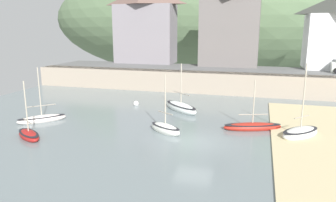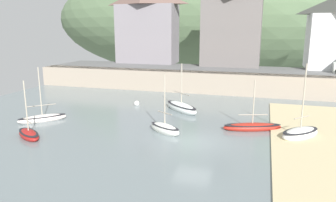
{
  "view_description": "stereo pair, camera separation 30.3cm",
  "coord_description": "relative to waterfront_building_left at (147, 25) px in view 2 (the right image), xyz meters",
  "views": [
    {
      "loc": [
        4.0,
        -19.94,
        7.42
      ],
      "look_at": [
        -3.1,
        4.46,
        1.63
      ],
      "focal_mm": 34.18,
      "sensor_mm": 36.0,
      "label": 1
    },
    {
      "loc": [
        4.29,
        -19.86,
        7.42
      ],
      "look_at": [
        -3.1,
        4.46,
        1.63
      ],
      "focal_mm": 34.18,
      "sensor_mm": 36.0,
      "label": 2
    }
  ],
  "objects": [
    {
      "name": "mooring_buoy",
      "position": [
        4.96,
        -16.54,
        -7.79
      ],
      "size": [
        0.54,
        0.54,
        0.54
      ],
      "color": "silver",
      "rests_on": "ground"
    },
    {
      "name": "sailboat_far_left",
      "position": [
        10.18,
        -23.85,
        -7.66
      ],
      "size": [
        2.92,
        2.24,
        4.44
      ],
      "rotation": [
        0.0,
        0.0,
        -0.53
      ],
      "color": "silver",
      "rests_on": "ground"
    },
    {
      "name": "motorboat_with_cabin",
      "position": [
        19.52,
        -22.18,
        -7.65
      ],
      "size": [
        3.27,
        3.41,
        5.36
      ],
      "rotation": [
        0.0,
        0.0,
        0.84
      ],
      "color": "silver",
      "rests_on": "ground"
    },
    {
      "name": "fishing_boat_green",
      "position": [
        16.26,
        -21.35,
        -7.72
      ],
      "size": [
        4.51,
        2.5,
        3.9
      ],
      "rotation": [
        0.0,
        0.0,
        0.34
      ],
      "color": "#A6241A",
      "rests_on": "ground"
    },
    {
      "name": "waterfront_building_centre",
      "position": [
        12.27,
        -0.0,
        0.33
      ],
      "size": [
        7.99,
        5.96,
        11.59
      ],
      "color": "slate",
      "rests_on": "ground"
    },
    {
      "name": "sailboat_blue_trim",
      "position": [
        1.44,
        -27.64,
        -7.72
      ],
      "size": [
        2.94,
        2.4,
        4.16
      ],
      "rotation": [
        0.0,
        0.0,
        -0.57
      ],
      "color": "#A21C1A",
      "rests_on": "ground"
    },
    {
      "name": "waterfront_building_left",
      "position": [
        0.0,
        0.0,
        0.0
      ],
      "size": [
        8.89,
        4.44,
        10.9
      ],
      "color": "gray",
      "rests_on": "ground"
    },
    {
      "name": "rowboat_small_beached",
      "position": [
        -0.28,
        -23.98,
        -7.71
      ],
      "size": [
        3.35,
        3.41,
        4.59
      ],
      "rotation": [
        0.0,
        0.0,
        0.8
      ],
      "color": "silver",
      "rests_on": "ground"
    },
    {
      "name": "quay_seawall",
      "position": [
        12.59,
        -7.7,
        -6.6
      ],
      "size": [
        48.0,
        9.4,
        2.4
      ],
      "color": "#A1917F",
      "rests_on": "ground"
    },
    {
      "name": "hillside_backdrop",
      "position": [
        7.21,
        30.0,
        1.54
      ],
      "size": [
        80.0,
        44.0,
        27.13
      ],
      "color": "#58704D",
      "rests_on": "ground"
    },
    {
      "name": "sailboat_nearest_shore",
      "position": [
        9.76,
        -17.41,
        -7.64
      ],
      "size": [
        4.16,
        3.93,
        4.58
      ],
      "rotation": [
        0.0,
        0.0,
        -0.73
      ],
      "color": "white",
      "rests_on": "ground"
    }
  ]
}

